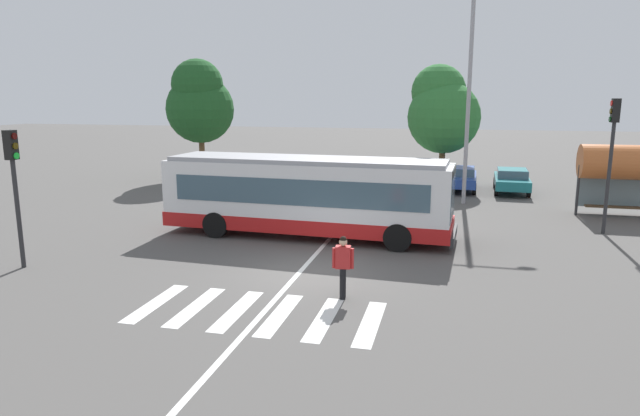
{
  "coord_description": "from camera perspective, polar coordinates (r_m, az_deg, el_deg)",
  "views": [
    {
      "loc": [
        4.25,
        -15.87,
        5.33
      ],
      "look_at": [
        -0.49,
        3.66,
        1.3
      ],
      "focal_mm": 31.21,
      "sensor_mm": 36.0,
      "label": 1
    }
  ],
  "objects": [
    {
      "name": "traffic_light_far_corner",
      "position": [
        24.25,
        27.74,
        5.72
      ],
      "size": [
        0.33,
        0.32,
        5.27
      ],
      "color": "#28282B",
      "rests_on": "ground_plane"
    },
    {
      "name": "traffic_light_near_corner",
      "position": [
        19.57,
        -28.85,
        2.89
      ],
      "size": [
        0.33,
        0.32,
        4.34
      ],
      "color": "#28282B",
      "rests_on": "ground_plane"
    },
    {
      "name": "lane_center_line",
      "position": [
        19.18,
        -0.47,
        -4.79
      ],
      "size": [
        0.16,
        24.0,
        0.01
      ],
      "primitive_type": "cube",
      "color": "silver",
      "rests_on": "ground_plane"
    },
    {
      "name": "parked_car_red",
      "position": [
        33.64,
        0.19,
        3.54
      ],
      "size": [
        2.32,
        4.68,
        1.35
      ],
      "color": "black",
      "rests_on": "ground_plane"
    },
    {
      "name": "parked_car_teal",
      "position": [
        33.2,
        19.06,
        2.82
      ],
      "size": [
        2.01,
        4.57,
        1.35
      ],
      "color": "black",
      "rests_on": "ground_plane"
    },
    {
      "name": "bus_stop_shelter",
      "position": [
        28.16,
        28.68,
        4.02
      ],
      "size": [
        3.67,
        1.54,
        3.25
      ],
      "color": "#28282B",
      "rests_on": "ground_plane"
    },
    {
      "name": "background_tree_left",
      "position": [
        37.3,
        -12.26,
        10.55
      ],
      "size": [
        4.37,
        4.37,
        7.71
      ],
      "color": "brown",
      "rests_on": "ground_plane"
    },
    {
      "name": "parked_car_charcoal",
      "position": [
        33.13,
        5.14,
        3.38
      ],
      "size": [
        2.23,
        4.65,
        1.35
      ],
      "color": "black",
      "rests_on": "ground_plane"
    },
    {
      "name": "parked_car_white",
      "position": [
        33.12,
        9.81,
        3.25
      ],
      "size": [
        2.27,
        4.66,
        1.35
      ],
      "color": "black",
      "rests_on": "ground_plane"
    },
    {
      "name": "parked_car_blue",
      "position": [
        33.22,
        14.15,
        3.1
      ],
      "size": [
        1.98,
        4.56,
        1.35
      ],
      "color": "black",
      "rests_on": "ground_plane"
    },
    {
      "name": "pedestrian_crossing_street",
      "position": [
        14.87,
        2.37,
        -5.72
      ],
      "size": [
        0.58,
        0.32,
        1.72
      ],
      "color": "black",
      "rests_on": "ground_plane"
    },
    {
      "name": "city_transit_bus",
      "position": [
        21.35,
        -1.38,
        1.24
      ],
      "size": [
        11.29,
        3.09,
        3.06
      ],
      "color": "black",
      "rests_on": "ground_plane"
    },
    {
      "name": "crosswalk_painted_stripes",
      "position": [
        14.3,
        -6.36,
        -10.6
      ],
      "size": [
        6.14,
        2.82,
        0.01
      ],
      "color": "silver",
      "rests_on": "ground_plane"
    },
    {
      "name": "background_tree_right",
      "position": [
        34.16,
        12.42,
        9.81
      ],
      "size": [
        4.27,
        4.27,
        7.23
      ],
      "color": "brown",
      "rests_on": "ground_plane"
    },
    {
      "name": "ground_plane",
      "position": [
        17.27,
        -1.3,
        -6.64
      ],
      "size": [
        160.0,
        160.0,
        0.0
      ],
      "primitive_type": "plane",
      "color": "#514F4C"
    },
    {
      "name": "twin_arm_street_lamp",
      "position": [
        28.72,
        15.09,
        12.72
      ],
      "size": [
        4.1,
        0.32,
        10.33
      ],
      "color": "#939399",
      "rests_on": "ground_plane"
    }
  ]
}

